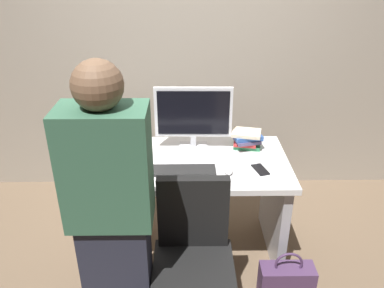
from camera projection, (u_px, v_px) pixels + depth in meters
ground_plane at (192, 245)px, 2.98m from camera, size 9.00×9.00×0.00m
wall_back at (191, 21)px, 3.18m from camera, size 6.40×0.10×3.00m
desk at (192, 190)px, 2.75m from camera, size 1.31×0.75×0.74m
office_chair at (194, 269)px, 2.17m from camera, size 0.52×0.52×0.94m
person_at_desk at (113, 221)px, 1.90m from camera, size 0.40×0.24×1.64m
monitor at (193, 115)px, 2.70m from camera, size 0.54×0.14×0.46m
keyboard at (182, 170)px, 2.51m from camera, size 0.43×0.13×0.02m
mouse at (228, 170)px, 2.50m from camera, size 0.06×0.10×0.03m
cup_near_keyboard at (116, 165)px, 2.51m from camera, size 0.08×0.08×0.09m
book_stack at (247, 139)px, 2.78m from camera, size 0.23×0.19×0.13m
cell_phone at (260, 170)px, 2.53m from camera, size 0.11×0.16×0.01m
handbag at (286, 282)px, 2.47m from camera, size 0.34×0.14×0.38m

